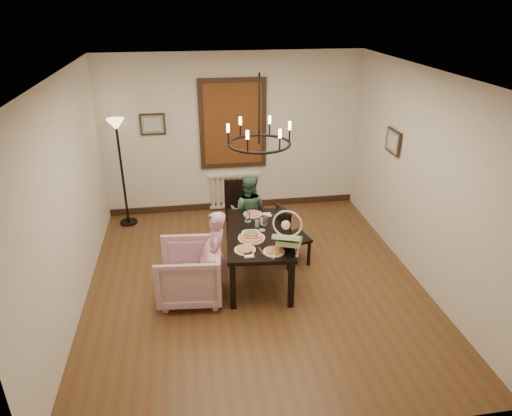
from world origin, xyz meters
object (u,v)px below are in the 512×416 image
object	(u,v)px
armchair	(190,272)
seated_man	(248,218)
drinking_glass	(257,224)
chair_far	(238,210)
dining_table	(259,238)
baby_bouncer	(288,236)
elderly_woman	(216,262)
floor_lamp	(122,175)
chair_right	(294,235)

from	to	relation	value
armchair	seated_man	bearing A→B (deg)	147.93
seated_man	drinking_glass	size ratio (longest dim) A/B	6.52
chair_far	seated_man	distance (m)	0.38
dining_table	baby_bouncer	bearing A→B (deg)	-53.34
elderly_woman	drinking_glass	size ratio (longest dim) A/B	6.58
dining_table	elderly_woman	size ratio (longest dim) A/B	1.60
elderly_woman	dining_table	bearing A→B (deg)	125.19
chair_far	elderly_woman	size ratio (longest dim) A/B	0.93
elderly_woman	drinking_glass	distance (m)	0.79
chair_far	baby_bouncer	size ratio (longest dim) A/B	1.72
seated_man	floor_lamp	xyz separation A→B (m)	(-1.96, 1.10, 0.41)
dining_table	chair_right	xyz separation A→B (m)	(0.57, 0.31, -0.16)
chair_right	baby_bouncer	world-z (taller)	baby_bouncer
baby_bouncer	armchair	bearing A→B (deg)	-167.72
elderly_woman	seated_man	distance (m)	1.35
drinking_glass	chair_right	bearing A→B (deg)	18.93
chair_far	elderly_woman	distance (m)	1.64
chair_far	chair_right	distance (m)	1.18
baby_bouncer	floor_lamp	bearing A→B (deg)	151.77
baby_bouncer	seated_man	bearing A→B (deg)	121.89
baby_bouncer	chair_right	bearing A→B (deg)	89.89
chair_far	seated_man	world-z (taller)	seated_man
chair_right	floor_lamp	world-z (taller)	floor_lamp
chair_far	chair_right	size ratio (longest dim) A/B	1.01
elderly_woman	baby_bouncer	bearing A→B (deg)	87.14
armchair	elderly_woman	distance (m)	0.37
seated_man	drinking_glass	world-z (taller)	seated_man
seated_man	floor_lamp	distance (m)	2.29
dining_table	baby_bouncer	distance (m)	0.62
armchair	seated_man	world-z (taller)	seated_man
chair_far	baby_bouncer	bearing A→B (deg)	-72.04
dining_table	seated_man	world-z (taller)	seated_man
baby_bouncer	floor_lamp	distance (m)	3.37
chair_far	chair_right	bearing A→B (deg)	-48.84
seated_man	drinking_glass	xyz separation A→B (m)	(0.01, -0.79, 0.29)
floor_lamp	dining_table	bearing A→B (deg)	-45.45
chair_far	floor_lamp	size ratio (longest dim) A/B	0.51
dining_table	chair_right	distance (m)	0.67
armchair	chair_right	bearing A→B (deg)	117.98
armchair	elderly_woman	world-z (taller)	elderly_woman
chair_right	floor_lamp	xyz separation A→B (m)	(-2.55, 1.70, 0.44)
chair_far	baby_bouncer	distance (m)	1.84
seated_man	baby_bouncer	size ratio (longest dim) A/B	1.83
chair_far	seated_man	xyz separation A→B (m)	(0.13, -0.35, 0.03)
elderly_woman	floor_lamp	xyz separation A→B (m)	(-1.37, 2.32, 0.40)
drinking_glass	floor_lamp	xyz separation A→B (m)	(-1.97, 1.89, 0.12)
dining_table	baby_bouncer	world-z (taller)	baby_bouncer
armchair	baby_bouncer	xyz separation A→B (m)	(1.24, -0.16, 0.51)
chair_right	dining_table	bearing A→B (deg)	104.33
chair_right	drinking_glass	bearing A→B (deg)	94.49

